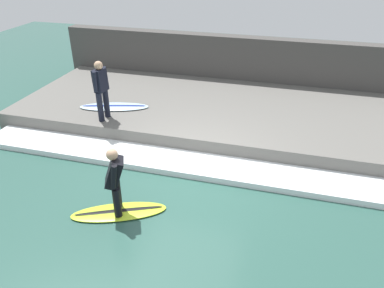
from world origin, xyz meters
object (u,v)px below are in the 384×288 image
surfboard_riding (119,212)px  surfer_riding (115,178)px  surfboard_waiting_near (114,107)px  surfer_waiting_near (101,87)px

surfboard_riding → surfer_riding: 0.79m
surfboard_riding → surfboard_waiting_near: bearing=26.5°
surfboard_riding → surfer_waiting_near: (2.94, 1.75, 1.29)m
surfer_riding → surfboard_waiting_near: (3.66, 1.82, -0.33)m
surfboard_riding → surfboard_waiting_near: surfboard_waiting_near is taller
surfer_riding → surfer_waiting_near: size_ratio=0.88×
surfer_waiting_near → surfboard_waiting_near: bearing=6.2°
surfboard_riding → surfboard_waiting_near: 4.11m
surfer_riding → surfboard_waiting_near: bearing=26.5°
surfboard_riding → surfer_waiting_near: size_ratio=1.22×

